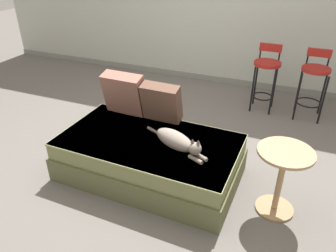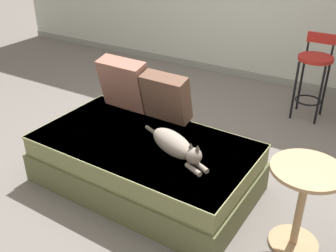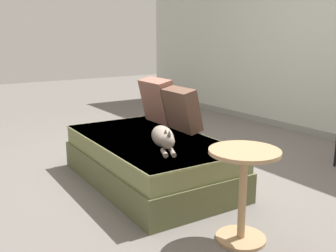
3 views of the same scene
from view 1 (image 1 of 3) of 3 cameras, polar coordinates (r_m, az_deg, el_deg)
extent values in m
plane|color=#66605B|center=(3.56, -0.42, -4.67)|extent=(16.00, 16.00, 0.00)
cube|color=gray|center=(5.40, 8.62, 8.08)|extent=(8.00, 0.02, 0.09)
cube|color=brown|center=(3.19, -3.20, -6.64)|extent=(1.70, 0.99, 0.24)
cube|color=olive|center=(3.07, -3.30, -3.60)|extent=(1.66, 0.95, 0.16)
cube|color=#868C57|center=(3.03, -3.34, -2.44)|extent=(1.67, 0.97, 0.02)
cube|color=#936051|center=(3.41, -7.56, 5.64)|extent=(0.43, 0.26, 0.45)
cube|color=brown|center=(3.24, -1.14, 4.10)|extent=(0.39, 0.23, 0.40)
ellipsoid|color=gray|center=(2.88, 1.13, -2.39)|extent=(0.45, 0.33, 0.15)
sphere|color=gray|center=(2.73, 4.73, -3.95)|extent=(0.11, 0.11, 0.11)
cone|color=#544C44|center=(2.69, 4.28, -2.55)|extent=(0.03, 0.03, 0.04)
cone|color=#544C44|center=(2.68, 5.30, -2.76)|extent=(0.03, 0.03, 0.04)
cylinder|color=gray|center=(2.73, 4.81, -5.81)|extent=(0.14, 0.09, 0.04)
cylinder|color=gray|center=(2.77, 5.65, -5.31)|extent=(0.14, 0.09, 0.04)
cylinder|color=#544C44|center=(3.11, -2.37, -0.91)|extent=(0.18, 0.10, 0.03)
cylinder|color=black|center=(4.41, 14.50, 6.13)|extent=(0.02, 0.02, 0.62)
cylinder|color=black|center=(4.40, 17.71, 5.55)|extent=(0.02, 0.02, 0.62)
cylinder|color=black|center=(4.64, 15.01, 7.26)|extent=(0.02, 0.02, 0.62)
cylinder|color=black|center=(4.63, 18.07, 6.70)|extent=(0.02, 0.02, 0.62)
torus|color=black|center=(4.57, 16.11, 5.00)|extent=(0.27, 0.27, 0.02)
cylinder|color=maroon|center=(4.40, 16.94, 10.37)|extent=(0.34, 0.34, 0.04)
cylinder|color=black|center=(4.52, 15.76, 12.02)|extent=(0.02, 0.02, 0.19)
cylinder|color=black|center=(4.50, 18.82, 11.48)|extent=(0.02, 0.02, 0.19)
cube|color=maroon|center=(4.48, 17.47, 12.91)|extent=(0.28, 0.03, 0.10)
cylinder|color=black|center=(4.37, 21.60, 4.70)|extent=(0.02, 0.02, 0.62)
cylinder|color=black|center=(4.39, 25.38, 3.96)|extent=(0.02, 0.02, 0.62)
cylinder|color=black|center=(4.64, 21.80, 6.10)|extent=(0.02, 0.02, 0.62)
cylinder|color=black|center=(4.66, 25.36, 5.40)|extent=(0.02, 0.02, 0.62)
torus|color=black|center=(4.56, 23.26, 3.79)|extent=(0.31, 0.31, 0.02)
cylinder|color=maroon|center=(4.40, 24.41, 8.97)|extent=(0.34, 0.34, 0.04)
cylinder|color=black|center=(4.50, 23.10, 10.67)|extent=(0.02, 0.02, 0.19)
cylinder|color=black|center=(4.51, 26.14, 10.06)|extent=(0.02, 0.02, 0.19)
cube|color=maroon|center=(4.47, 24.88, 11.49)|extent=(0.28, 0.03, 0.10)
cylinder|color=tan|center=(2.85, 18.84, -9.33)|extent=(0.05, 0.05, 0.57)
cylinder|color=tan|center=(3.03, 17.98, -13.43)|extent=(0.32, 0.32, 0.02)
cylinder|color=tan|center=(2.68, 19.87, -4.34)|extent=(0.44, 0.44, 0.02)
camera|label=2|loc=(0.41, 71.87, -5.99)|focal=42.00mm
camera|label=3|loc=(1.94, 80.34, -20.00)|focal=42.00mm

